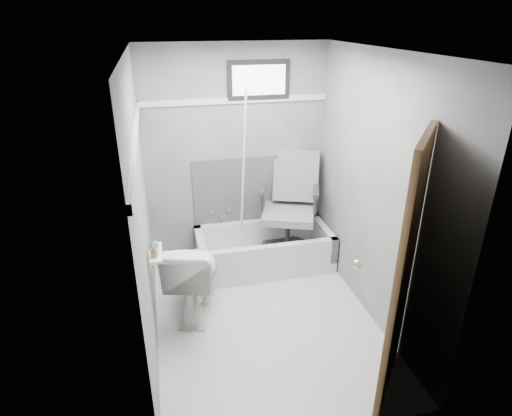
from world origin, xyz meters
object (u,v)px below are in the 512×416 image
object	(u,v)px
door	(464,296)
soap_bottle_b	(154,243)
toilet	(194,275)
bathtub	(264,249)
office_chair	(288,207)
soap_bottle_a	(154,251)

from	to	relation	value
door	soap_bottle_b	bearing A→B (deg)	147.08
door	soap_bottle_b	world-z (taller)	door
toilet	soap_bottle_b	xyz separation A→B (m)	(-0.32, -0.33, 0.56)
bathtub	office_chair	bearing A→B (deg)	4.12
office_chair	door	world-z (taller)	door
door	soap_bottle_a	distance (m)	2.21
bathtub	office_chair	world-z (taller)	office_chair
door	bathtub	bearing A→B (deg)	108.75
soap_bottle_a	soap_bottle_b	bearing A→B (deg)	90.00
toilet	soap_bottle_b	world-z (taller)	soap_bottle_b
bathtub	office_chair	size ratio (longest dim) A/B	1.31
bathtub	soap_bottle_b	size ratio (longest dim) A/B	14.90
toilet	soap_bottle_a	world-z (taller)	soap_bottle_a
soap_bottle_b	office_chair	bearing A→B (deg)	34.21
bathtub	soap_bottle_a	xyz separation A→B (m)	(-1.17, -1.11, 0.76)
door	soap_bottle_b	size ratio (longest dim) A/B	19.87
door	office_chair	bearing A→B (deg)	101.85
soap_bottle_a	office_chair	bearing A→B (deg)	37.82
toilet	office_chair	bearing A→B (deg)	-134.89
toilet	soap_bottle_a	xyz separation A→B (m)	(-0.32, -0.47, 0.57)
toilet	door	xyz separation A→B (m)	(1.60, -1.57, 0.61)
office_chair	door	xyz separation A→B (m)	(0.47, -2.23, 0.31)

